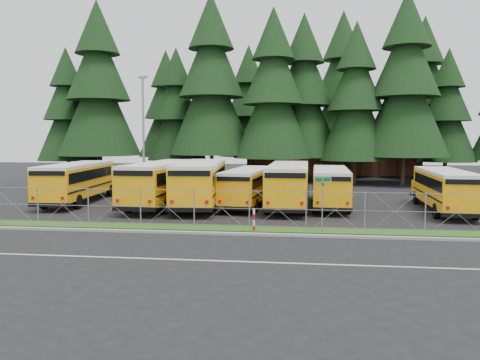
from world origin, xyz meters
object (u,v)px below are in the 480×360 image
Objects in this scene: bus_5 at (289,186)px; striped_bollard at (254,220)px; bus_2 at (165,184)px; street_sign at (323,192)px; light_standard at (143,129)px; bus_6 at (330,188)px; bus_east at (444,191)px; bus_4 at (249,187)px; bus_3 at (201,184)px; bus_0 at (79,183)px.

striped_bollard is at bearing -99.04° from bus_5.
bus_2 reaches higher than bus_5.
striped_bollard is (-3.43, -0.22, -1.43)m from street_sign.
bus_5 is 1.12× the size of light_standard.
bus_2 reaches higher than bus_6.
bus_2 is 10.43m from light_standard.
bus_east is 3.66× the size of street_sign.
bus_5 is at bearing -32.08° from light_standard.
bus_east is 14.06m from striped_bollard.
bus_4 reaches higher than striped_bollard.
bus_3 is 3.31m from bus_4.
bus_3 reaches higher than bus_0.
bus_2 reaches higher than striped_bollard.
light_standard is (-14.86, 16.62, 3.47)m from street_sign.
light_standard is at bearing 131.79° from street_sign.
bus_3 is 16.01m from bus_east.
bus_3 reaches higher than street_sign.
bus_5 is at bearing -1.37° from bus_4.
bus_0 is at bearing -107.10° from light_standard.
light_standard is at bearing 156.67° from bus_6.
bus_east is at bearing 0.92° from bus_4.
bus_5 is at bearing -6.33° from bus_0.
bus_0 is at bearing -177.36° from bus_6.
bus_5 is 8.68m from street_sign.
striped_bollard is at bearing -38.15° from bus_0.
bus_east is 1.01× the size of light_standard.
bus_0 is 9.03m from light_standard.
bus_5 is (2.81, -0.34, 0.18)m from bus_4.
bus_4 is at bearing 178.56° from bus_east.
bus_0 reaches higher than bus_4.
bus_2 is 0.99× the size of bus_3.
bus_0 is 15.39m from bus_5.
striped_bollard is (7.05, -8.24, -0.94)m from bus_2.
bus_3 is 1.17× the size of light_standard.
bus_5 is 8.87m from striped_bollard.
striped_bollard is at bearing -113.34° from bus_6.
bus_2 is 10.88m from striped_bollard.
light_standard is at bearing 149.21° from bus_5.
striped_bollard is 0.12× the size of light_standard.
bus_6 is 10.32m from striped_bollard.
bus_0 is at bearing -174.93° from bus_4.
bus_4 is (3.23, 0.69, -0.25)m from bus_3.
bus_3 is 1.19× the size of bus_4.
bus_3 reaches higher than striped_bollard.
bus_4 is (5.81, 0.78, -0.24)m from bus_2.
bus_3 is at bearing 5.47° from bus_2.
striped_bollard is (13.80, -9.13, -0.85)m from bus_0.
street_sign is at bearing 3.71° from striped_bollard.
bus_2 is 2.58m from bus_3.
light_standard is at bearing 148.08° from bus_4.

